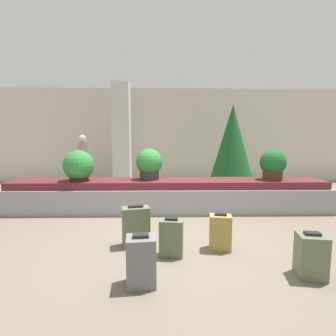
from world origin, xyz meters
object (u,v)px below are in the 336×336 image
pillar (122,135)px  suitcase_0 (220,232)px  potted_plant_0 (79,166)px  potted_plant_2 (273,165)px  suitcase_3 (141,261)px  traveler_0 (83,156)px  suitcase_4 (171,238)px  decorated_tree (232,146)px  potted_plant_1 (149,164)px  suitcase_1 (136,226)px  suitcase_2 (311,256)px

pillar → suitcase_0: size_ratio=6.31×
potted_plant_0 → potted_plant_2: potted_plant_2 is taller
suitcase_3 → traveler_0: size_ratio=0.34×
suitcase_0 → potted_plant_0: (-2.50, 1.93, 0.70)m
suitcase_0 → suitcase_4: suitcase_0 is taller
decorated_tree → potted_plant_0: bearing=-153.6°
pillar → potted_plant_1: pillar is taller
suitcase_1 → decorated_tree: 4.35m
traveler_0 → pillar: bearing=47.1°
suitcase_0 → suitcase_3: size_ratio=0.94×
suitcase_4 → potted_plant_0: bearing=138.7°
suitcase_1 → traveler_0: size_ratio=0.36×
potted_plant_1 → decorated_tree: 2.75m
suitcase_1 → potted_plant_0: bearing=114.4°
decorated_tree → pillar: bearing=161.1°
potted_plant_1 → suitcase_3: bearing=-88.8°
suitcase_0 → potted_plant_0: size_ratio=0.80×
potted_plant_2 → decorated_tree: (-0.41, 1.73, 0.34)m
pillar → suitcase_1: 4.92m
suitcase_1 → suitcase_2: size_ratio=1.15×
suitcase_2 → potted_plant_2: size_ratio=0.80×
suitcase_3 → potted_plant_0: 3.23m
suitcase_4 → traveler_0: size_ratio=0.31×
decorated_tree → potted_plant_1: bearing=-143.2°
suitcase_3 → traveler_0: 6.19m
suitcase_3 → decorated_tree: bearing=59.2°
pillar → traveler_0: size_ratio=1.99×
potted_plant_1 → potted_plant_2: 2.60m
suitcase_0 → suitcase_4: (-0.67, -0.19, -0.00)m
potted_plant_0 → potted_plant_2: size_ratio=1.00×
suitcase_3 → potted_plant_0: bearing=112.4°
suitcase_0 → decorated_tree: decorated_tree is taller
potted_plant_2 → decorated_tree: 1.81m
potted_plant_0 → traveler_0: size_ratio=0.39×
suitcase_3 → potted_plant_0: (-1.50, 2.78, 0.68)m
potted_plant_0 → decorated_tree: size_ratio=0.26×
pillar → suitcase_4: pillar is taller
suitcase_1 → potted_plant_2: 3.33m
pillar → decorated_tree: (3.18, -1.09, -0.30)m
potted_plant_0 → potted_plant_1: size_ratio=0.97×
potted_plant_2 → decorated_tree: size_ratio=0.26×
suitcase_4 → traveler_0: 5.73m
decorated_tree → suitcase_2: bearing=-93.6°
suitcase_4 → suitcase_3: bearing=-109.0°
suitcase_0 → suitcase_3: suitcase_3 is taller
pillar → suitcase_3: 5.92m
suitcase_1 → potted_plant_1: potted_plant_1 is taller
suitcase_1 → suitcase_3: bearing=-94.0°
suitcase_0 → potted_plant_2: size_ratio=0.80×
pillar → suitcase_2: (2.90, -5.54, -1.36)m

